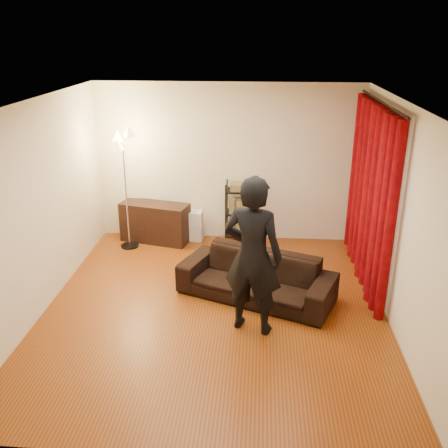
# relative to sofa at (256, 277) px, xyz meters

# --- Properties ---
(floor) EXTENTS (5.00, 5.00, 0.00)m
(floor) POSITION_rel_sofa_xyz_m (-0.54, -0.36, -0.31)
(floor) COLOR brown
(floor) RESTS_ON ground
(ceiling) EXTENTS (5.00, 5.00, 0.00)m
(ceiling) POSITION_rel_sofa_xyz_m (-0.54, -0.36, 2.39)
(ceiling) COLOR white
(ceiling) RESTS_ON ground
(wall_back) EXTENTS (5.00, 0.00, 5.00)m
(wall_back) POSITION_rel_sofa_xyz_m (-0.54, 2.14, 1.04)
(wall_back) COLOR beige
(wall_back) RESTS_ON ground
(wall_front) EXTENTS (5.00, 0.00, 5.00)m
(wall_front) POSITION_rel_sofa_xyz_m (-0.54, -2.86, 1.04)
(wall_front) COLOR beige
(wall_front) RESTS_ON ground
(wall_left) EXTENTS (0.00, 5.00, 5.00)m
(wall_left) POSITION_rel_sofa_xyz_m (-2.79, -0.36, 1.04)
(wall_left) COLOR beige
(wall_left) RESTS_ON ground
(wall_right) EXTENTS (0.00, 5.00, 5.00)m
(wall_right) POSITION_rel_sofa_xyz_m (1.71, -0.36, 1.04)
(wall_right) COLOR beige
(wall_right) RESTS_ON ground
(curtain_rod) EXTENTS (0.04, 2.65, 0.04)m
(curtain_rod) POSITION_rel_sofa_xyz_m (1.61, 0.77, 2.27)
(curtain_rod) COLOR black
(curtain_rod) RESTS_ON wall_right
(curtain) EXTENTS (0.22, 2.65, 2.55)m
(curtain) POSITION_rel_sofa_xyz_m (1.59, 0.77, 0.97)
(curtain) COLOR #820506
(curtain) RESTS_ON ground
(sofa) EXTENTS (2.27, 1.56, 0.62)m
(sofa) POSITION_rel_sofa_xyz_m (0.00, 0.00, 0.00)
(sofa) COLOR black
(sofa) RESTS_ON ground
(person) EXTENTS (0.83, 0.67, 1.97)m
(person) POSITION_rel_sofa_xyz_m (-0.05, -0.78, 0.68)
(person) COLOR black
(person) RESTS_ON ground
(media_cabinet) EXTENTS (1.25, 0.71, 0.69)m
(media_cabinet) POSITION_rel_sofa_xyz_m (-1.79, 1.86, 0.03)
(media_cabinet) COLOR black
(media_cabinet) RESTS_ON ground
(storage_boxes) EXTENTS (0.34, 0.28, 0.54)m
(storage_boxes) POSITION_rel_sofa_xyz_m (-1.13, 1.95, -0.04)
(storage_boxes) COLOR silver
(storage_boxes) RESTS_ON ground
(wire_shelf) EXTENTS (0.56, 0.45, 1.09)m
(wire_shelf) POSITION_rel_sofa_xyz_m (-0.30, 1.92, 0.24)
(wire_shelf) COLOR black
(wire_shelf) RESTS_ON ground
(floor_lamp) EXTENTS (0.47, 0.47, 2.00)m
(floor_lamp) POSITION_rel_sofa_xyz_m (-2.19, 1.57, 0.69)
(floor_lamp) COLOR silver
(floor_lamp) RESTS_ON ground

